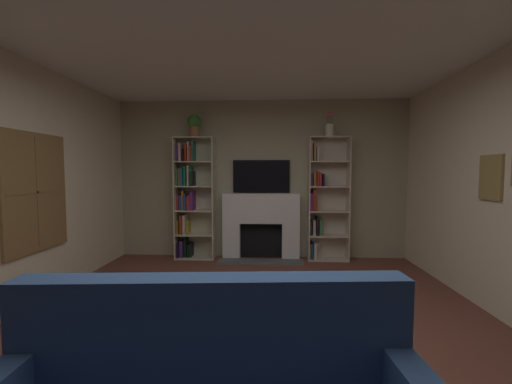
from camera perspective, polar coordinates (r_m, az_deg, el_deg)
name	(u,v)px	position (r m, az deg, el deg)	size (l,w,h in m)	color
ground_plane	(248,354)	(2.84, -1.38, -27.18)	(7.04, 7.04, 0.00)	brown
wall_back_accent	(261,179)	(5.40, 0.99, 2.31)	(4.97, 0.06, 2.65)	tan
ceiling	(248,7)	(2.73, -1.48, 30.45)	(4.97, 5.98, 0.06)	white
fireplace	(261,224)	(5.31, 0.92, -5.75)	(1.37, 0.55, 1.10)	white
tv	(261,176)	(5.33, 0.97, 2.82)	(0.95, 0.06, 0.55)	black
bookshelf_left	(191,198)	(5.44, -11.62, -1.04)	(0.66, 0.32, 2.02)	beige
bookshelf_right	(323,199)	(5.34, 12.07, -1.28)	(0.66, 0.30, 2.02)	beige
potted_plant	(194,124)	(5.43, -11.07, 11.93)	(0.23, 0.23, 0.38)	#AF714D
vase_with_flowers	(329,129)	(5.34, 13.09, 11.02)	(0.16, 0.16, 0.40)	beige
coffee_table	(234,332)	(2.34, -4.08, -23.90)	(0.76, 0.55, 0.43)	brown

